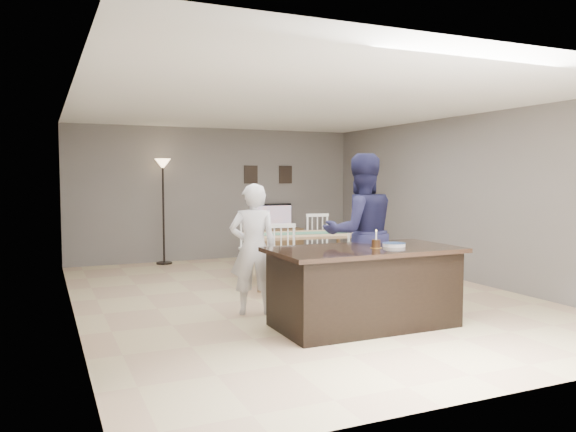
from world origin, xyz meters
name	(u,v)px	position (x,y,z in m)	size (l,w,h in m)	color
floor	(298,295)	(0.00, 0.00, 0.00)	(8.00, 8.00, 0.00)	#CDB683
room_shell	(298,179)	(0.00, 0.00, 1.68)	(8.00, 8.00, 8.00)	slate
kitchen_island	(364,287)	(0.00, -1.80, 0.45)	(2.15, 1.10, 0.90)	black
tv_console	(274,243)	(1.20, 3.77, 0.30)	(1.20, 0.40, 0.60)	brown
television	(273,216)	(1.20, 3.84, 0.86)	(0.91, 0.12, 0.53)	black
tv_screen_glow	(274,216)	(1.20, 3.76, 0.87)	(0.78, 0.78, 0.00)	#D25B17
picture_frames	(268,175)	(1.15, 3.98, 1.75)	(1.10, 0.02, 0.38)	black
doorway	(88,230)	(-2.99, -2.30, 1.26)	(0.00, 2.10, 2.65)	black
woman	(253,249)	(-0.95, -0.75, 0.81)	(0.59, 0.39, 1.62)	silver
man	(361,233)	(0.33, -1.17, 1.00)	(0.97, 0.75, 1.99)	#1B1B3C
birthday_cake	(376,244)	(0.11, -1.87, 0.95)	(0.13, 0.13, 0.21)	gold
plate_stack	(394,245)	(0.37, -1.84, 0.92)	(0.27, 0.27, 0.04)	white
dining_table	(301,242)	(0.41, 0.73, 0.67)	(1.89, 2.15, 1.05)	#A17657
floor_lamp	(163,183)	(-1.16, 3.72, 1.59)	(0.31, 0.31, 2.05)	black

